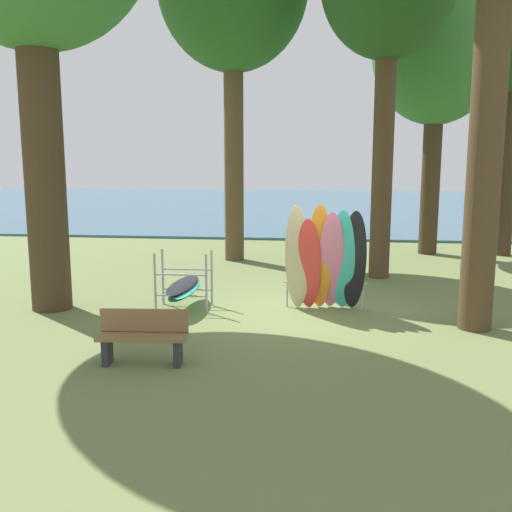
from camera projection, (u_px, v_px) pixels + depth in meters
name	position (u px, v px, depth m)	size (l,w,h in m)	color
ground_plane	(303.00, 313.00, 12.12)	(80.00, 80.00, 0.00)	olive
lake_water	(317.00, 204.00, 40.31)	(80.00, 36.00, 0.10)	#38607A
tree_mid_behind	(437.00, 53.00, 18.60)	(4.14, 4.14, 9.05)	#42301E
leaning_board_pile	(325.00, 261.00, 12.13)	(1.79, 0.74, 2.29)	#C6B289
board_storage_rack	(184.00, 287.00, 12.41)	(1.15, 2.12, 1.25)	#9EA0A5
park_bench	(143.00, 336.00, 9.06)	(1.43, 0.51, 0.85)	#2D2D33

